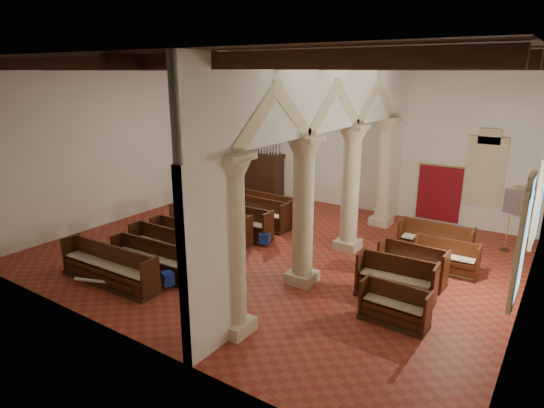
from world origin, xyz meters
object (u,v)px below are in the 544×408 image
Objects in this scene: lectern at (269,187)px; nave_pew_0 at (109,272)px; processional_banner at (508,228)px; aisle_pew_0 at (394,311)px; pipe_organ at (261,167)px.

lectern is 0.35× the size of nave_pew_0.
lectern is 0.53× the size of processional_banner.
nave_pew_0 is 7.60m from aisle_pew_0.
nave_pew_0 is at bearing -159.92° from aisle_pew_0.
aisle_pew_0 is at bearing -42.85° from lectern.
processional_banner reaches higher than aisle_pew_0.
pipe_organ is 1.32× the size of nave_pew_0.
processional_banner is 6.59m from aisle_pew_0.
pipe_organ is 10.26m from nave_pew_0.
pipe_organ reaches higher than aisle_pew_0.
pipe_organ is at bearing 161.26° from lectern.
nave_pew_0 is (-8.72, -8.77, -0.42)m from processional_banner.
pipe_organ is 11.98m from aisle_pew_0.
aisle_pew_0 is at bearing -39.93° from pipe_organ.
nave_pew_0 is at bearing -79.12° from pipe_organ.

